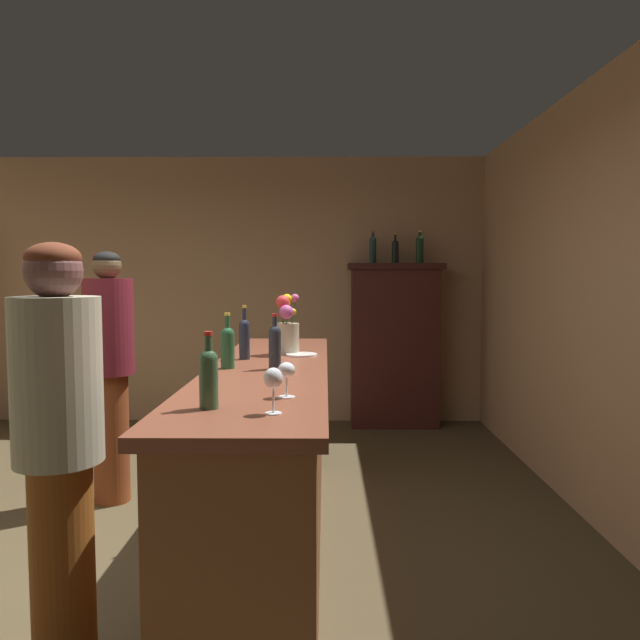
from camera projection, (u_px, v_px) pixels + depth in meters
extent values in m
plane|color=#483C26|center=(138.00, 568.00, 3.15)|extent=(8.42, 8.42, 0.00)
cube|color=tan|center=(232.00, 290.00, 6.34)|extent=(5.32, 0.12, 2.74)
cube|color=brown|center=(269.00, 463.00, 3.33)|extent=(0.56, 2.81, 0.98)
cube|color=brown|center=(269.00, 371.00, 3.29)|extent=(0.64, 2.93, 0.05)
cube|color=#391815|center=(395.00, 345.00, 6.09)|extent=(0.87, 0.31, 1.65)
cube|color=black|center=(395.00, 266.00, 6.03)|extent=(0.95, 0.37, 0.06)
cylinder|color=#21502F|center=(228.00, 351.00, 3.21)|extent=(0.07, 0.07, 0.18)
sphere|color=#21502F|center=(227.00, 334.00, 3.20)|extent=(0.07, 0.07, 0.07)
cylinder|color=#21502F|center=(227.00, 325.00, 3.20)|extent=(0.03, 0.03, 0.10)
cylinder|color=gold|center=(227.00, 314.00, 3.19)|extent=(0.03, 0.03, 0.02)
cylinder|color=#232A32|center=(275.00, 350.00, 3.18)|extent=(0.07, 0.07, 0.20)
sphere|color=#232A32|center=(275.00, 332.00, 3.18)|extent=(0.07, 0.07, 0.07)
cylinder|color=#232A32|center=(275.00, 324.00, 3.17)|extent=(0.03, 0.03, 0.08)
cylinder|color=#AC241D|center=(275.00, 315.00, 3.17)|extent=(0.03, 0.03, 0.02)
cylinder|color=#212636|center=(244.00, 342.00, 3.56)|extent=(0.06, 0.06, 0.20)
sphere|color=#212636|center=(244.00, 325.00, 3.55)|extent=(0.06, 0.06, 0.06)
cylinder|color=#212636|center=(244.00, 316.00, 3.55)|extent=(0.02, 0.02, 0.10)
cylinder|color=gold|center=(244.00, 307.00, 3.54)|extent=(0.03, 0.03, 0.02)
cylinder|color=#305132|center=(209.00, 384.00, 2.23)|extent=(0.07, 0.07, 0.18)
sphere|color=#305132|center=(208.00, 359.00, 2.22)|extent=(0.07, 0.07, 0.07)
cylinder|color=#305132|center=(208.00, 347.00, 2.22)|extent=(0.03, 0.03, 0.09)
cylinder|color=#A92619|center=(208.00, 333.00, 2.22)|extent=(0.03, 0.03, 0.02)
cylinder|color=white|center=(287.00, 397.00, 2.44)|extent=(0.07, 0.07, 0.00)
cylinder|color=white|center=(287.00, 387.00, 2.44)|extent=(0.01, 0.01, 0.08)
ellipsoid|color=white|center=(286.00, 370.00, 2.44)|extent=(0.07, 0.07, 0.06)
cylinder|color=white|center=(273.00, 413.00, 2.15)|extent=(0.06, 0.06, 0.00)
cylinder|color=white|center=(273.00, 401.00, 2.15)|extent=(0.01, 0.01, 0.09)
ellipsoid|color=white|center=(273.00, 378.00, 2.14)|extent=(0.07, 0.07, 0.08)
cylinder|color=tan|center=(287.00, 339.00, 3.81)|extent=(0.15, 0.15, 0.19)
cylinder|color=#38602D|center=(291.00, 323.00, 3.81)|extent=(0.01, 0.01, 0.15)
sphere|color=yellow|center=(291.00, 312.00, 3.80)|extent=(0.05, 0.05, 0.05)
cylinder|color=#38602D|center=(295.00, 317.00, 3.84)|extent=(0.01, 0.01, 0.23)
sphere|color=#C45185|center=(295.00, 298.00, 3.83)|extent=(0.05, 0.05, 0.05)
cylinder|color=#38602D|center=(287.00, 317.00, 3.82)|extent=(0.01, 0.01, 0.23)
sphere|color=gold|center=(287.00, 299.00, 3.82)|extent=(0.07, 0.07, 0.07)
cylinder|color=#38602D|center=(284.00, 319.00, 3.80)|extent=(0.01, 0.01, 0.20)
sphere|color=#F2AC1B|center=(283.00, 303.00, 3.79)|extent=(0.08, 0.08, 0.08)
cylinder|color=#38602D|center=(283.00, 319.00, 3.78)|extent=(0.01, 0.01, 0.21)
sphere|color=red|center=(283.00, 302.00, 3.77)|extent=(0.08, 0.08, 0.08)
cylinder|color=#38602D|center=(286.00, 324.00, 3.73)|extent=(0.01, 0.01, 0.15)
sphere|color=#BB4C8D|center=(286.00, 312.00, 3.73)|extent=(0.09, 0.09, 0.09)
cylinder|color=#38602D|center=(293.00, 324.00, 3.76)|extent=(0.01, 0.01, 0.15)
sphere|color=gold|center=(293.00, 312.00, 3.75)|extent=(0.04, 0.04, 0.04)
cylinder|color=white|center=(302.00, 355.00, 3.73)|extent=(0.19, 0.19, 0.01)
cylinder|color=#193030|center=(373.00, 252.00, 6.02)|extent=(0.07, 0.07, 0.23)
sphere|color=#193030|center=(373.00, 240.00, 6.02)|extent=(0.07, 0.07, 0.07)
cylinder|color=#193030|center=(373.00, 236.00, 6.01)|extent=(0.03, 0.03, 0.07)
cylinder|color=red|center=(373.00, 232.00, 6.01)|extent=(0.03, 0.03, 0.02)
cylinder|color=black|center=(395.00, 254.00, 6.02)|extent=(0.07, 0.07, 0.20)
sphere|color=black|center=(395.00, 244.00, 6.02)|extent=(0.07, 0.07, 0.07)
cylinder|color=black|center=(395.00, 239.00, 6.01)|extent=(0.02, 0.02, 0.09)
cylinder|color=gold|center=(395.00, 234.00, 6.01)|extent=(0.03, 0.03, 0.02)
cylinder|color=#15321C|center=(420.00, 252.00, 6.02)|extent=(0.08, 0.08, 0.23)
sphere|color=#15321C|center=(420.00, 240.00, 6.01)|extent=(0.08, 0.08, 0.08)
cylinder|color=#15321C|center=(420.00, 236.00, 6.01)|extent=(0.03, 0.03, 0.07)
cylinder|color=gold|center=(420.00, 231.00, 6.00)|extent=(0.03, 0.03, 0.02)
cylinder|color=brown|center=(63.00, 572.00, 2.25)|extent=(0.23, 0.23, 0.84)
cylinder|color=#9F9A80|center=(56.00, 380.00, 2.20)|extent=(0.32, 0.32, 0.61)
sphere|color=brown|center=(53.00, 271.00, 2.17)|extent=(0.21, 0.21, 0.21)
ellipsoid|color=#5E2917|center=(53.00, 258.00, 2.16)|extent=(0.20, 0.20, 0.11)
cylinder|color=brown|center=(111.00, 438.00, 4.06)|extent=(0.23, 0.23, 0.87)
cylinder|color=maroon|center=(108.00, 326.00, 4.01)|extent=(0.33, 0.33, 0.64)
sphere|color=brown|center=(107.00, 266.00, 3.98)|extent=(0.19, 0.19, 0.19)
ellipsoid|color=black|center=(107.00, 259.00, 3.98)|extent=(0.18, 0.18, 0.10)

